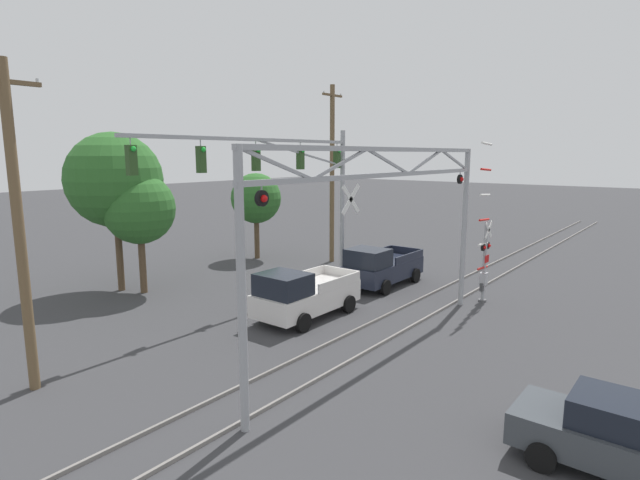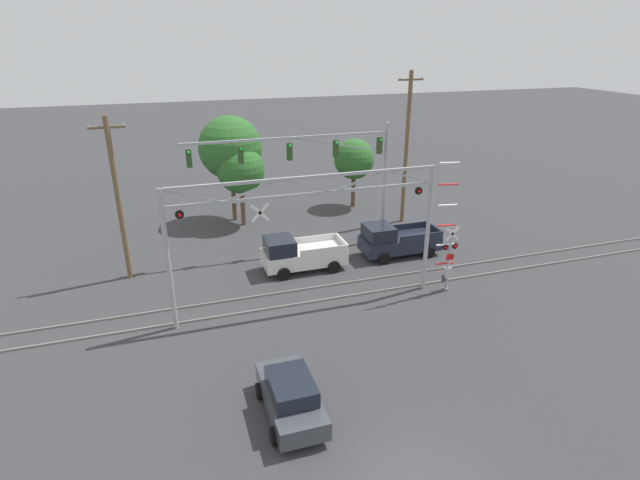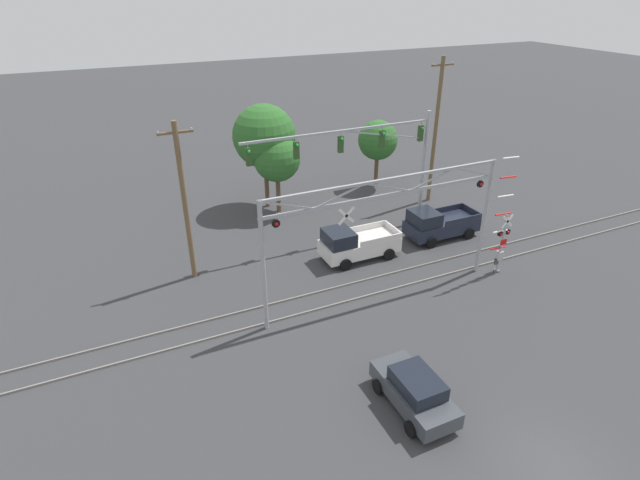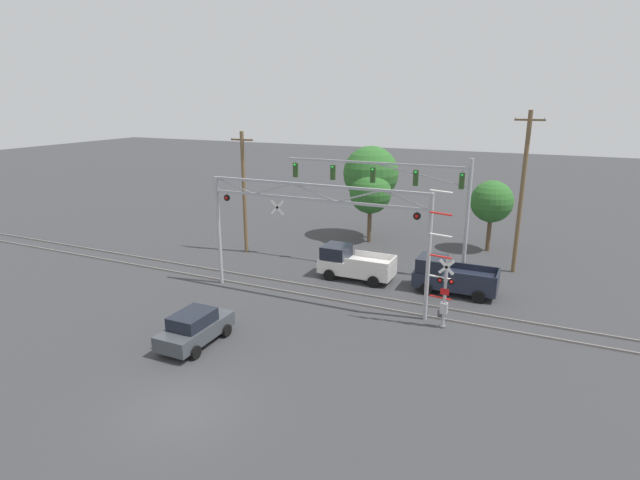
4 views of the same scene
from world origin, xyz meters
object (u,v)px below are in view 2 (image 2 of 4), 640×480
(crossing_signal_mast, at_px, (448,254))
(traffic_signal_span, at_px, (330,161))
(crossing_gantry, at_px, (307,216))
(background_tree_far_right_verge, at_px, (241,170))
(sedan_waiting, at_px, (291,396))
(pickup_truck_lead, at_px, (299,254))
(pickup_truck_following, at_px, (396,240))
(utility_pole_right, at_px, (406,148))
(background_tree_far_left_verge, at_px, (230,148))
(background_tree_beyond_span, at_px, (354,159))
(utility_pole_left, at_px, (118,199))

(crossing_signal_mast, xyz_separation_m, traffic_signal_span, (-3.88, 7.60, 3.43))
(crossing_gantry, height_order, background_tree_far_right_verge, crossing_gantry)
(sedan_waiting, bearing_deg, crossing_signal_mast, 32.93)
(crossing_gantry, distance_m, sedan_waiting, 8.71)
(pickup_truck_lead, height_order, pickup_truck_following, same)
(pickup_truck_lead, xyz_separation_m, utility_pole_right, (9.38, 5.59, 4.44))
(pickup_truck_lead, height_order, background_tree_far_left_verge, background_tree_far_left_verge)
(traffic_signal_span, bearing_deg, crossing_gantry, -116.82)
(background_tree_far_left_verge, bearing_deg, crossing_signal_mast, -58.46)
(sedan_waiting, xyz_separation_m, utility_pole_right, (12.93, 17.06, 4.59))
(background_tree_beyond_span, bearing_deg, pickup_truck_lead, -126.11)
(traffic_signal_span, relative_size, background_tree_beyond_span, 2.34)
(utility_pole_right, xyz_separation_m, background_tree_beyond_span, (-2.16, 4.30, -1.62))
(utility_pole_left, bearing_deg, traffic_signal_span, 3.53)
(crossing_signal_mast, distance_m, utility_pole_right, 11.26)
(crossing_signal_mast, distance_m, pickup_truck_following, 5.16)
(traffic_signal_span, relative_size, utility_pole_left, 1.41)
(pickup_truck_lead, xyz_separation_m, background_tree_far_left_verge, (-2.22, 9.66, 4.35))
(traffic_signal_span, xyz_separation_m, pickup_truck_lead, (-2.79, -2.76, -4.59))
(background_tree_beyond_span, relative_size, background_tree_far_right_verge, 0.94)
(crossing_signal_mast, bearing_deg, utility_pole_right, 75.47)
(pickup_truck_lead, bearing_deg, background_tree_far_left_verge, 102.97)
(crossing_gantry, relative_size, pickup_truck_following, 2.72)
(sedan_waiting, xyz_separation_m, background_tree_far_right_verge, (1.77, 19.90, 3.20))
(pickup_truck_lead, distance_m, background_tree_beyond_span, 12.57)
(crossing_gantry, relative_size, background_tree_far_right_verge, 2.30)
(utility_pole_left, bearing_deg, background_tree_far_left_verge, 47.05)
(crossing_signal_mast, relative_size, background_tree_far_left_verge, 0.93)
(traffic_signal_span, bearing_deg, background_tree_far_right_verge, 128.93)
(crossing_signal_mast, height_order, traffic_signal_span, traffic_signal_span)
(crossing_signal_mast, xyz_separation_m, pickup_truck_following, (-0.48, 5.01, -1.16))
(sedan_waiting, relative_size, background_tree_far_right_verge, 0.70)
(sedan_waiting, distance_m, background_tree_beyond_span, 24.11)
(traffic_signal_span, bearing_deg, pickup_truck_lead, -135.37)
(crossing_signal_mast, relative_size, traffic_signal_span, 0.56)
(utility_pole_left, xyz_separation_m, utility_pole_right, (18.72, 3.58, 0.79))
(crossing_signal_mast, height_order, background_tree_beyond_span, crossing_signal_mast)
(pickup_truck_lead, relative_size, utility_pole_right, 0.45)
(background_tree_far_left_verge, bearing_deg, crossing_gantry, -83.95)
(traffic_signal_span, bearing_deg, background_tree_beyond_span, 58.20)
(utility_pole_left, distance_m, background_tree_far_left_verge, 10.47)
(traffic_signal_span, height_order, sedan_waiting, traffic_signal_span)
(utility_pole_right, height_order, background_tree_far_right_verge, utility_pole_right)
(pickup_truck_lead, bearing_deg, background_tree_beyond_span, 53.89)
(pickup_truck_lead, bearing_deg, sedan_waiting, -107.24)
(utility_pole_right, distance_m, background_tree_far_left_verge, 12.29)
(utility_pole_right, bearing_deg, crossing_signal_mast, -104.53)
(sedan_waiting, bearing_deg, pickup_truck_lead, 72.76)
(crossing_signal_mast, relative_size, utility_pole_right, 0.67)
(utility_pole_left, height_order, background_tree_far_right_verge, utility_pole_left)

